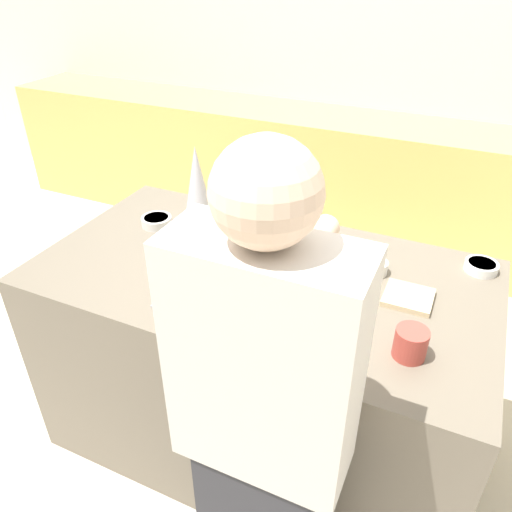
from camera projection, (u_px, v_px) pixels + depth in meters
ground_plane at (260, 431)px, 2.36m from camera, size 12.00×12.00×0.00m
wall_back at (397, 56)px, 3.40m from camera, size 8.00×0.05×2.60m
back_cabinet_block at (370, 186)px, 3.60m from camera, size 6.00×0.60×0.93m
kitchen_island at (260, 360)px, 2.11m from camera, size 1.70×0.93×0.91m
baking_tray at (226, 297)px, 1.72m from camera, size 0.41×0.30×0.01m
gingerbread_house at (225, 267)px, 1.66m from camera, size 0.18×0.15×0.32m
decorative_tree at (197, 185)px, 2.12m from camera, size 0.13×0.13×0.34m
candy_bowl_near_tray_left at (291, 262)px, 1.87m from camera, size 0.11×0.11×0.05m
candy_bowl_front_corner at (481, 266)px, 1.86m from camera, size 0.12×0.12×0.04m
candy_bowl_center_rear at (331, 276)px, 1.79m from camera, size 0.13×0.13×0.05m
candy_bowl_behind_tray at (157, 221)px, 2.16m from camera, size 0.13×0.13×0.04m
candy_bowl_beside_tree at (375, 267)px, 1.85m from camera, size 0.09×0.09×0.05m
cookbook at (408, 297)px, 1.71m from camera, size 0.16×0.15×0.02m
mug at (411, 343)px, 1.46m from camera, size 0.10×0.10×0.10m
person at (264, 438)px, 1.30m from camera, size 0.44×0.55×1.68m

